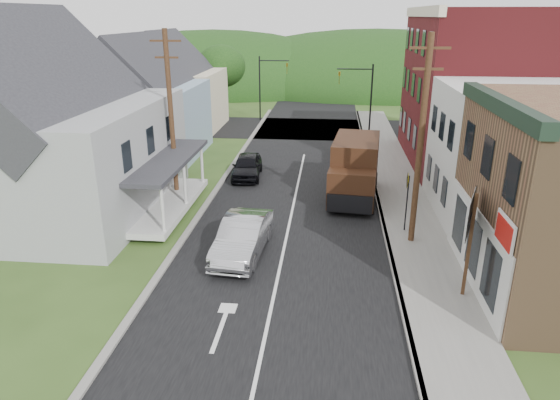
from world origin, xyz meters
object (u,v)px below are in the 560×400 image
(delivery_van, at_px, (355,170))
(warning_sign, at_px, (407,193))
(silver_sedan, at_px, (243,237))
(route_sign_cluster, at_px, (470,230))
(dark_sedan, at_px, (247,166))

(delivery_van, distance_m, warning_sign, 5.02)
(delivery_van, relative_size, warning_sign, 2.15)
(silver_sedan, xyz_separation_m, delivery_van, (4.92, 7.52, 0.85))
(silver_sedan, bearing_deg, route_sign_cluster, -12.69)
(dark_sedan, bearing_deg, delivery_van, -29.74)
(delivery_van, bearing_deg, warning_sign, -57.89)
(warning_sign, bearing_deg, delivery_van, 120.39)
(route_sign_cluster, bearing_deg, dark_sedan, 146.54)
(silver_sedan, xyz_separation_m, warning_sign, (7.10, 3.02, 1.15))
(delivery_van, distance_m, route_sign_cluster, 10.72)
(silver_sedan, height_order, route_sign_cluster, route_sign_cluster)
(dark_sedan, relative_size, delivery_van, 0.70)
(route_sign_cluster, bearing_deg, delivery_van, 128.68)
(delivery_van, bearing_deg, route_sign_cluster, -64.59)
(delivery_van, relative_size, route_sign_cluster, 1.59)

